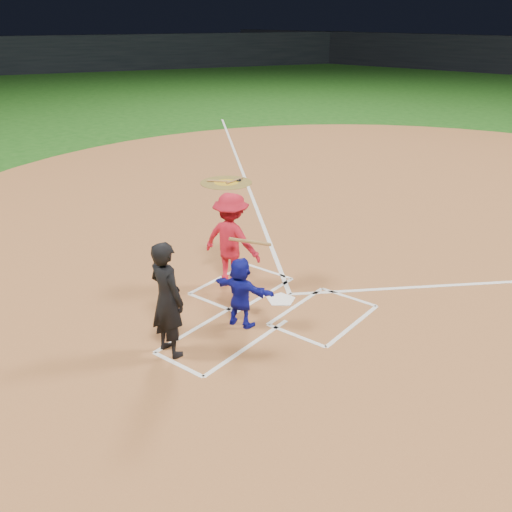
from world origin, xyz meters
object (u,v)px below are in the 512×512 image
Objects in this scene: umpire at (167,299)px; batter_at_plate at (231,240)px; on_deck_circle at (226,183)px; home_plate at (281,300)px; catcher at (241,292)px.

batter_at_plate is at bearing -64.29° from umpire.
batter_at_plate reaches higher than on_deck_circle.
on_deck_circle is 10.13m from umpire.
umpire is (-0.36, -2.61, 0.97)m from home_plate.
catcher is (6.22, -6.79, 0.64)m from on_deck_circle.
umpire is at bearing -71.99° from batter_at_plate.
batter_at_plate is (5.04, -5.64, 0.97)m from on_deck_circle.
catcher is 1.68m from batter_at_plate.
umpire is (-0.35, -1.41, 0.33)m from catcher.
batter_at_plate reaches higher than home_plate.
on_deck_circle is (-6.23, 5.59, -0.00)m from home_plate.
home_plate is 1.53m from batter_at_plate.
home_plate reaches higher than on_deck_circle.
home_plate is at bearing -41.91° from on_deck_circle.
home_plate is 0.47× the size of catcher.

